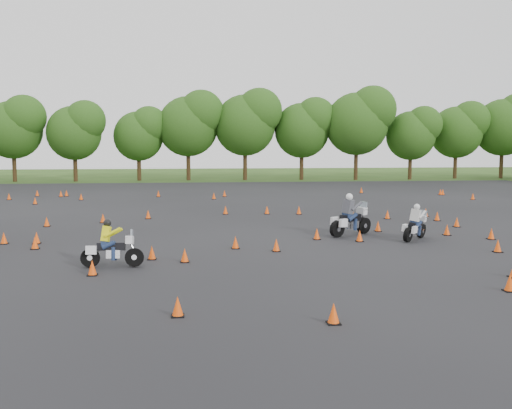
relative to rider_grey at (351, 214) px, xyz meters
The scene contains 7 objects.
ground 4.55m from the rider_grey, 152.20° to the right, with size 140.00×140.00×0.00m, color #2D5119.
asphalt_pad 5.64m from the rider_grey, 135.14° to the left, with size 62.00×62.00×0.00m, color black.
treeline 33.73m from the rider_grey, 91.90° to the left, with size 87.01×32.22×10.68m.
traffic_cones 4.89m from the rider_grey, 138.00° to the left, with size 33.20×33.03×0.45m.
rider_grey is the anchor object (origin of this frame).
rider_yellow 10.94m from the rider_grey, 149.57° to the right, with size 2.02×0.62×1.56m, color yellow, non-canonical shape.
rider_white 2.73m from the rider_grey, 31.75° to the right, with size 1.98×0.61×1.53m, color silver, non-canonical shape.
Camera 1 is at (-2.80, -21.97, 4.00)m, focal length 40.00 mm.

